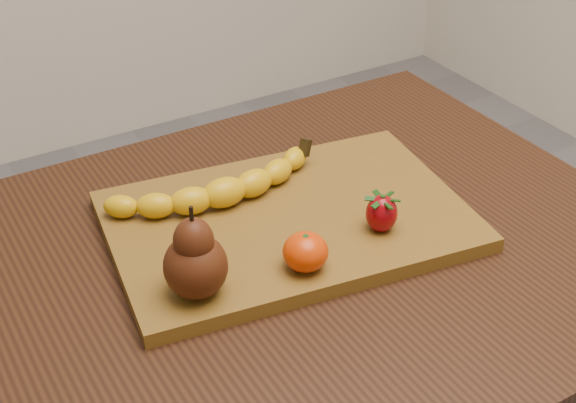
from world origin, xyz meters
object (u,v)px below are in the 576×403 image
mandarin (305,252)px  cutting_board (288,221)px  table (259,321)px  pear (194,252)px

mandarin → cutting_board: bearing=69.8°
cutting_board → table: bearing=-140.6°
pear → table: bearing=21.5°
table → pear: bearing=-158.5°
cutting_board → mandarin: (-0.04, -0.10, 0.03)m
table → cutting_board: cutting_board is taller
mandarin → table: bearing=115.1°
cutting_board → pear: (-0.16, -0.08, 0.07)m
cutting_board → mandarin: size_ratio=8.45×
table → pear: 0.20m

